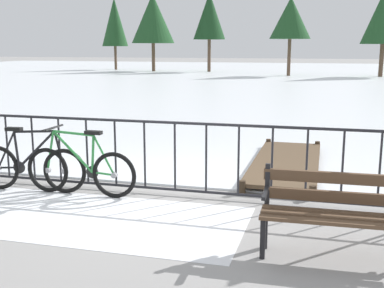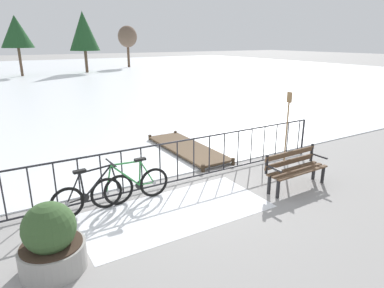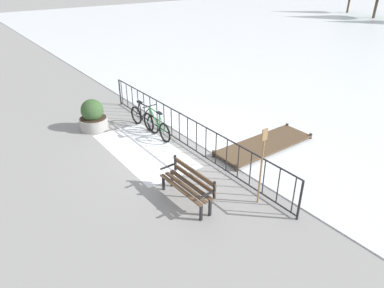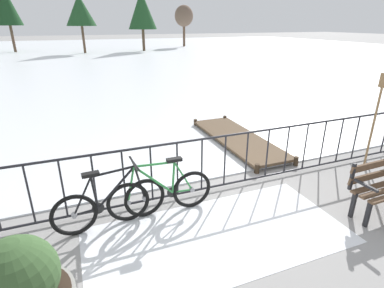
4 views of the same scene
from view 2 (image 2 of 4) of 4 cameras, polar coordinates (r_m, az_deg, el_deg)
ground_plane at (r=8.09m, az=-3.86°, el=-6.97°), size 160.00×160.00×0.00m
frozen_pond at (r=35.29m, az=-26.00°, el=10.18°), size 80.00×56.00×0.03m
snow_patch at (r=6.94m, az=-2.74°, el=-11.26°), size 3.79×1.82×0.01m
railing_fence at (r=7.88m, az=-3.94°, el=-3.25°), size 9.06×0.06×1.07m
bicycle_near_railing at (r=7.03m, az=-16.27°, el=-8.23°), size 1.71×0.52×0.97m
bicycle_second at (r=7.26m, az=-10.25°, el=-6.98°), size 1.71×0.52×0.97m
park_bench at (r=8.16m, az=16.97°, el=-3.61°), size 1.61×0.52×0.89m
planter_with_shrub at (r=5.57m, az=-22.74°, el=-14.92°), size 0.97×0.97×1.08m
oar_upright at (r=9.58m, az=15.81°, el=3.46°), size 0.04×0.16×1.98m
wooden_dock at (r=10.40m, az=-0.84°, el=-0.64°), size 1.10×3.44×0.20m
tree_west_mid at (r=43.84m, az=-10.86°, el=17.36°), size 2.30×2.30×4.94m
tree_centre at (r=36.01m, az=-27.60°, el=16.47°), size 2.85×2.85×5.44m
tree_east_mid at (r=37.52m, az=-17.87°, el=17.69°), size 2.99×2.99×6.04m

